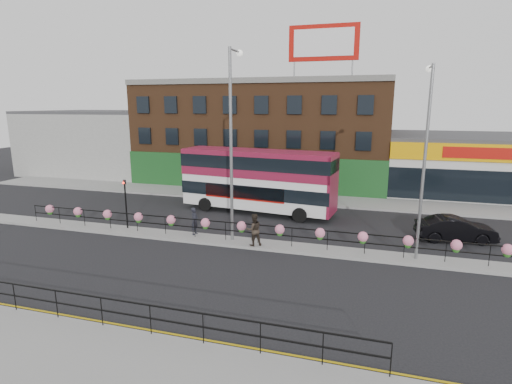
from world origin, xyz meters
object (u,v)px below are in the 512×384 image
(pedestrian_a, at_px, (195,221))
(car, at_px, (455,229))
(pedestrian_b, at_px, (254,230))
(lamp_column_west, at_px, (233,129))
(lamp_column_east, at_px, (425,147))
(double_decker_bus, at_px, (258,175))

(pedestrian_a, bearing_deg, car, -75.84)
(car, xyz_separation_m, pedestrian_b, (-11.28, -4.59, 0.35))
(lamp_column_west, bearing_deg, lamp_column_east, -0.90)
(double_decker_bus, relative_size, car, 2.56)
(double_decker_bus, distance_m, car, 13.69)
(pedestrian_a, bearing_deg, lamp_column_east, -90.13)
(car, height_order, lamp_column_east, lamp_column_east)
(pedestrian_a, bearing_deg, double_decker_bus, -17.57)
(car, distance_m, pedestrian_a, 15.82)
(car, height_order, lamp_column_west, lamp_column_west)
(double_decker_bus, xyz_separation_m, pedestrian_a, (-2.17, -6.60, -1.90))
(lamp_column_east, bearing_deg, double_decker_bus, 147.58)
(lamp_column_east, bearing_deg, pedestrian_b, -175.27)
(pedestrian_b, relative_size, lamp_column_east, 0.19)
(double_decker_bus, bearing_deg, pedestrian_a, -108.20)
(double_decker_bus, height_order, car, double_decker_bus)
(double_decker_bus, height_order, pedestrian_b, double_decker_bus)
(double_decker_bus, bearing_deg, lamp_column_west, -86.54)
(pedestrian_b, distance_m, lamp_column_east, 10.03)
(double_decker_bus, bearing_deg, lamp_column_east, -32.42)
(pedestrian_b, bearing_deg, lamp_column_west, -62.45)
(lamp_column_west, bearing_deg, pedestrian_a, 179.78)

